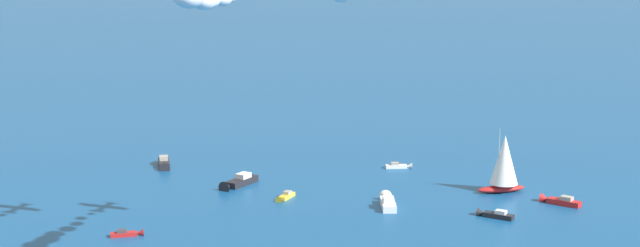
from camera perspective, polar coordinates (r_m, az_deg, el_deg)
name	(u,v)px	position (r m, az deg, el deg)	size (l,w,h in m)	color
motorboat_far_port	(494,214)	(177.01, 10.88, -5.65)	(5.32, 7.05, 2.07)	black
motorboat_far_stbd	(400,166)	(213.78, 5.05, -2.68)	(6.38, 3.82, 1.81)	white
motorboat_inshore	(238,182)	(197.23, -5.21, -3.72)	(10.70, 8.30, 3.17)	black
motorboat_offshore	(387,202)	(182.07, 4.27, -4.94)	(6.85, 10.48, 3.00)	white
motorboat_ahead	(128,234)	(166.34, -11.97, -6.79)	(5.98, 2.74, 1.68)	#B21E1E
sailboat_mid_cluster	(504,163)	(194.37, 11.51, -2.46)	(11.04, 6.88, 13.76)	#B21E1E
motorboat_outer_ring_c	(559,201)	(189.09, 14.79, -4.73)	(5.51, 8.33, 2.39)	#B21E1E
motorboat_outer_ring_d	(164,164)	(217.22, -9.79, -2.51)	(5.01, 10.13, 2.85)	black
motorboat_outer_ring_e	(285,197)	(186.55, -2.24, -4.64)	(5.85, 5.26, 1.82)	gold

